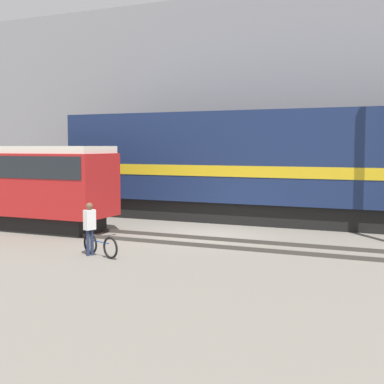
# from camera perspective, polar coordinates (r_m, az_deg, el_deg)

# --- Properties ---
(ground_plane) EXTENTS (120.00, 120.00, 0.00)m
(ground_plane) POSITION_cam_1_polar(r_m,az_deg,el_deg) (21.48, 1.41, -4.71)
(ground_plane) COLOR slate
(track_near) EXTENTS (60.00, 1.51, 0.14)m
(track_near) POSITION_cam_1_polar(r_m,az_deg,el_deg) (20.10, -0.26, -5.18)
(track_near) COLOR #47423D
(track_near) RESTS_ON ground
(track_far) EXTENTS (60.00, 1.51, 0.14)m
(track_far) POSITION_cam_1_polar(r_m,az_deg,el_deg) (25.70, 5.34, -2.98)
(track_far) COLOR #47423D
(track_far) RESTS_ON ground
(building_backdrop) EXTENTS (48.73, 6.00, 11.85)m
(building_backdrop) POSITION_cam_1_polar(r_m,az_deg,el_deg) (32.11, 9.41, 9.02)
(building_backdrop) COLOR gray
(building_backdrop) RESTS_ON ground
(freight_locomotive) EXTENTS (19.23, 3.04, 5.79)m
(freight_locomotive) POSITION_cam_1_polar(r_m,az_deg,el_deg) (25.23, 7.10, 2.88)
(freight_locomotive) COLOR black
(freight_locomotive) RESTS_ON ground
(streetcar) EXTENTS (9.13, 2.54, 3.60)m
(streetcar) POSITION_cam_1_polar(r_m,az_deg,el_deg) (24.48, -18.34, 1.07)
(streetcar) COLOR black
(streetcar) RESTS_ON ground
(bicycle) EXTENTS (1.71, 0.72, 0.78)m
(bicycle) POSITION_cam_1_polar(r_m,az_deg,el_deg) (17.75, -9.77, -5.65)
(bicycle) COLOR black
(bicycle) RESTS_ON ground
(person) EXTENTS (0.33, 0.41, 1.75)m
(person) POSITION_cam_1_polar(r_m,az_deg,el_deg) (17.84, -10.87, -3.31)
(person) COLOR #232D4C
(person) RESTS_ON ground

